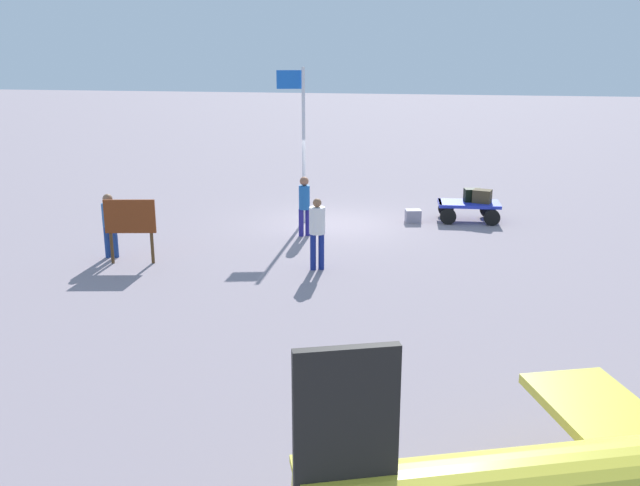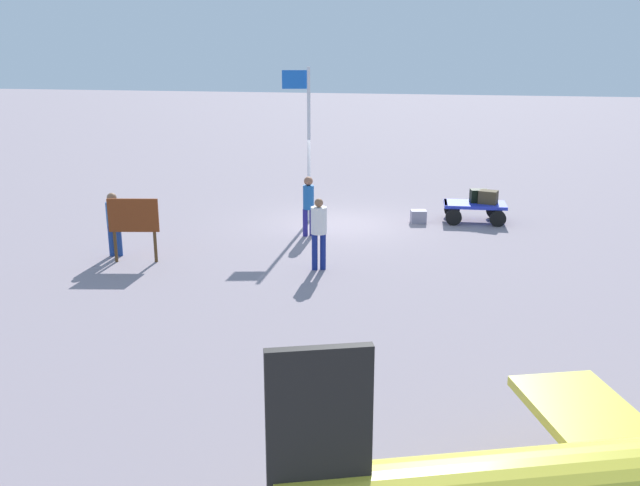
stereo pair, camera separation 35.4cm
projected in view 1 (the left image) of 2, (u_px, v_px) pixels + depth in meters
The scene contains 10 objects.
ground_plane at pixel (336, 224), 21.00m from camera, with size 120.00×120.00×0.00m, color gray.
luggage_cart at pixel (468, 207), 21.31m from camera, with size 1.91×1.30×0.58m.
suitcase_grey at pixel (482, 196), 21.16m from camera, with size 0.61×0.51×0.40m.
suitcase_maroon at pixel (473, 195), 21.33m from camera, with size 0.57×0.45×0.39m.
suitcase_olive at pixel (413, 216), 21.20m from camera, with size 0.52×0.45×0.39m.
worker_lead at pixel (317, 227), 16.46m from camera, with size 0.49×0.49×1.74m.
worker_trailing at pixel (304, 202), 19.46m from camera, with size 0.42×0.42×1.69m.
worker_supervisor at pixel (109, 220), 17.45m from camera, with size 0.40×0.40×1.64m.
flagpole at pixel (301, 133), 20.59m from camera, with size 0.83×0.20×4.60m.
signboard at pixel (130, 221), 16.94m from camera, with size 1.23×0.29×1.60m.
Camera 1 is at (-3.11, 20.13, 5.17)m, focal length 39.13 mm.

